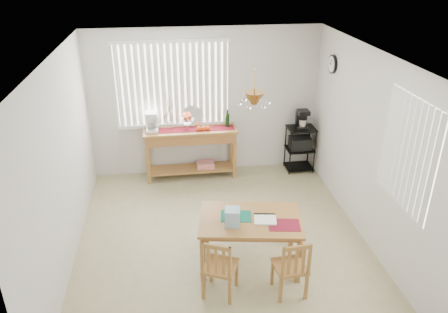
{
  "coord_description": "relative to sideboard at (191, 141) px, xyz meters",
  "views": [
    {
      "loc": [
        -0.66,
        -5.02,
        3.72
      ],
      "look_at": [
        0.1,
        0.55,
        1.05
      ],
      "focal_mm": 35.0,
      "sensor_mm": 36.0,
      "label": 1
    }
  ],
  "objects": [
    {
      "name": "ground",
      "position": [
        0.28,
        -2.0,
        -0.69
      ],
      "size": [
        4.0,
        4.5,
        0.01
      ],
      "primitive_type": "cube",
      "color": "tan"
    },
    {
      "name": "room_shell",
      "position": [
        0.29,
        -1.99,
        1.01
      ],
      "size": [
        4.2,
        4.7,
        2.7
      ],
      "color": "silver",
      "rests_on": "ground"
    },
    {
      "name": "sideboard",
      "position": [
        0.0,
        0.0,
        0.0
      ],
      "size": [
        1.62,
        0.45,
        0.91
      ],
      "color": "#A67338",
      "rests_on": "ground"
    },
    {
      "name": "sideboard_items",
      "position": [
        -0.27,
        0.02,
        0.37
      ],
      "size": [
        1.53,
        0.38,
        0.7
      ],
      "color": "maroon",
      "rests_on": "sideboard"
    },
    {
      "name": "wire_cart",
      "position": [
        1.98,
        -0.0,
        -0.18
      ],
      "size": [
        0.49,
        0.39,
        0.83
      ],
      "color": "black",
      "rests_on": "ground"
    },
    {
      "name": "cart_items",
      "position": [
        1.98,
        0.01,
        0.31
      ],
      "size": [
        0.2,
        0.24,
        0.34
      ],
      "color": "black",
      "rests_on": "wire_cart"
    },
    {
      "name": "dining_table",
      "position": [
        0.57,
        -2.52,
        -0.08
      ],
      "size": [
        1.38,
        1.01,
        0.68
      ],
      "color": "#A67338",
      "rests_on": "ground"
    },
    {
      "name": "table_items",
      "position": [
        0.43,
        -2.61,
        0.08
      ],
      "size": [
        0.97,
        0.6,
        0.22
      ],
      "color": "#126550",
      "rests_on": "dining_table"
    },
    {
      "name": "chair_left",
      "position": [
        0.11,
        -3.05,
        -0.29
      ],
      "size": [
        0.49,
        0.49,
        0.81
      ],
      "color": "#A67338",
      "rests_on": "ground"
    },
    {
      "name": "chair_right",
      "position": [
        0.94,
        -3.15,
        -0.3
      ],
      "size": [
        0.39,
        0.39,
        0.79
      ],
      "color": "#A67338",
      "rests_on": "ground"
    }
  ]
}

